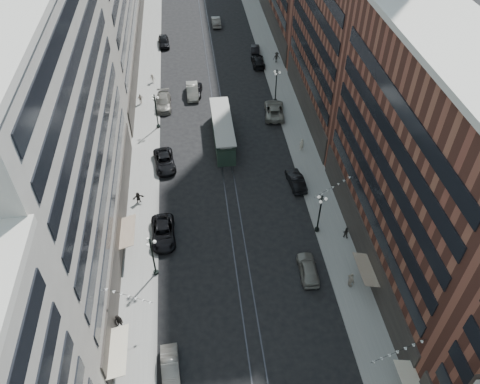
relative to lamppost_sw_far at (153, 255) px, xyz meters
name	(u,v)px	position (x,y,z in m)	size (l,w,h in m)	color
ground	(218,106)	(9.20, 32.00, -3.10)	(220.00, 220.00, 0.00)	black
sidewalk_west	(149,78)	(-1.80, 42.00, -3.02)	(4.00, 180.00, 0.15)	gray
sidewalk_east	(275,70)	(20.20, 42.00, -3.02)	(4.00, 180.00, 0.15)	gray
rail_west	(209,75)	(8.50, 42.00, -3.09)	(0.12, 180.00, 0.02)	#2D2D33
rail_east	(217,74)	(9.90, 42.00, -3.09)	(0.12, 180.00, 0.02)	#2D2D33
building_west_mid	(53,146)	(-7.80, 5.00, 10.90)	(8.00, 36.00, 28.00)	#A6A093
building_east_mid	(422,169)	(26.20, 0.00, 8.90)	(8.00, 30.00, 24.00)	brown
lamppost_sw_far	(153,255)	(0.00, 0.00, 0.00)	(1.03, 1.14, 5.52)	black
lamppost_sw_mid	(156,110)	(0.00, 27.00, 0.00)	(1.03, 1.14, 5.52)	black
lamppost_se_far	(320,212)	(18.40, 4.00, 0.00)	(1.03, 1.14, 5.52)	black
lamppost_se_mid	(276,85)	(18.40, 32.00, 0.00)	(1.03, 1.14, 5.52)	black
streetcar	(223,131)	(9.20, 22.86, -1.54)	(2.70, 12.20, 3.38)	#203227
car_1	(170,368)	(1.45, -11.05, -2.37)	(1.55, 4.43, 1.46)	slate
car_2	(163,233)	(0.80, 5.12, -2.30)	(2.63, 5.71, 1.59)	black
car_4	(308,269)	(16.00, -1.79, -2.30)	(1.87, 4.65, 1.58)	slate
pedestrian_2	(119,322)	(-3.30, -6.10, -2.01)	(0.91, 0.50, 1.88)	black
pedestrian_4	(351,280)	(19.93, -3.97, -1.98)	(1.13, 0.51, 1.93)	#B8AB98
car_7	(165,161)	(0.95, 18.01, -2.32)	(2.59, 5.61, 1.56)	black
car_8	(164,102)	(0.80, 32.73, -2.27)	(2.32, 5.72, 1.66)	#656259
car_9	(164,41)	(0.80, 54.15, -2.26)	(1.96, 4.88, 1.66)	black
car_10	(296,180)	(17.60, 12.16, -2.32)	(1.64, 4.72, 1.55)	black
car_11	(274,110)	(17.60, 28.41, -2.24)	(2.84, 6.17, 1.71)	gray
car_12	(258,61)	(17.46, 44.42, -2.33)	(2.16, 5.31, 1.54)	black
car_13	(196,90)	(6.10, 35.91, -2.38)	(1.68, 4.18, 1.42)	black
car_14	(216,21)	(11.40, 62.12, -2.27)	(1.75, 5.03, 1.66)	#66645B
pedestrian_5	(138,198)	(-2.23, 11.17, -2.17)	(1.44, 0.41, 1.55)	black
pedestrian_6	(140,99)	(-2.78, 33.88, -2.12)	(0.97, 0.44, 1.65)	#BBAB9B
pedestrian_7	(346,232)	(21.34, 2.65, -2.19)	(0.74, 0.40, 1.51)	black
pedestrian_8	(302,144)	(19.83, 19.18, -2.04)	(0.66, 0.43, 1.81)	beige
pedestrian_9	(277,57)	(20.85, 44.78, -1.98)	(1.24, 0.51, 1.93)	black
car_extra_0	(192,91)	(5.42, 35.46, -2.23)	(1.83, 5.25, 1.73)	gray
car_extra_1	(255,50)	(17.60, 48.95, -2.39)	(1.50, 4.30, 1.42)	black
pedestrian_extra_0	(152,78)	(-1.05, 40.27, -2.18)	(0.98, 0.41, 1.52)	#9E9383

